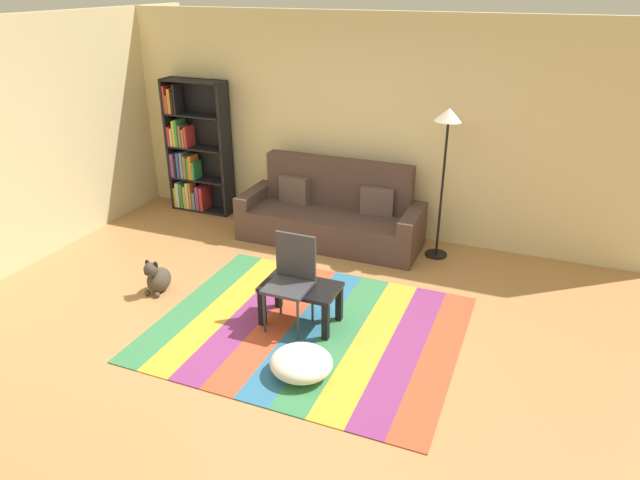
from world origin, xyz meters
The scene contains 12 objects.
ground_plane centered at (0.00, 0.00, 0.00)m, with size 14.00×14.00×0.00m, color #B27F4C.
back_wall centered at (0.00, 2.55, 1.35)m, with size 6.80×0.10×2.70m, color beige.
left_wall centered at (-3.40, 0.75, 1.35)m, with size 0.10×5.50×2.70m, color beige.
rug centered at (0.18, 0.05, 0.01)m, with size 2.80×2.31×0.01m.
couch centered at (-0.35, 2.02, 0.34)m, with size 2.26×0.80×1.00m.
bookshelf centered at (-2.53, 2.31, 0.81)m, with size 0.90×0.28×1.83m.
coffee_table centered at (0.07, 0.12, 0.33)m, with size 0.73×0.43×0.40m.
pouf centered at (0.40, -0.62, 0.12)m, with size 0.53×0.51×0.22m, color white.
dog centered at (-1.57, 0.10, 0.16)m, with size 0.22×0.35×0.40m.
standing_lamp centered at (0.98, 2.08, 1.47)m, with size 0.32×0.32×1.76m.
tv_remote centered at (0.02, 0.15, 0.42)m, with size 0.04×0.15×0.02m, color black.
folding_chair centered at (0.00, 0.09, 0.53)m, with size 0.40×0.40×0.90m.
Camera 1 is at (2.02, -4.18, 3.04)m, focal length 32.23 mm.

